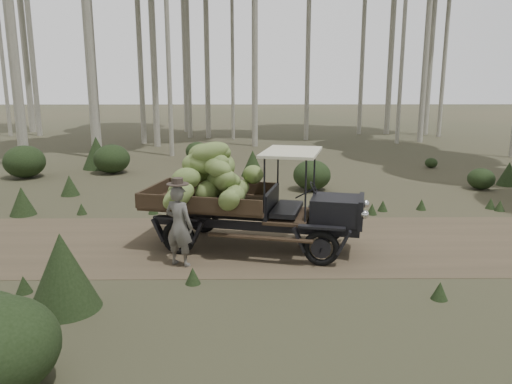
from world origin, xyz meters
TOP-DOWN VIEW (x-y plane):
  - ground at (0.00, 0.00)m, footprint 120.00×120.00m
  - dirt_track at (0.00, 0.00)m, footprint 70.00×4.00m
  - banana_truck at (-1.46, -0.18)m, footprint 4.77×2.58m
  - farmer at (-2.41, -1.28)m, footprint 0.68×0.59m
  - undergrowth at (-0.97, 1.67)m, footprint 23.03×22.38m

SIDE VIEW (x-z plane):
  - ground at x=0.00m, z-range 0.00..0.00m
  - dirt_track at x=0.00m, z-range 0.00..0.01m
  - undergrowth at x=-0.97m, z-range -0.11..1.17m
  - farmer at x=-2.41m, z-range -0.05..1.66m
  - banana_truck at x=-1.46m, z-range 0.18..2.47m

